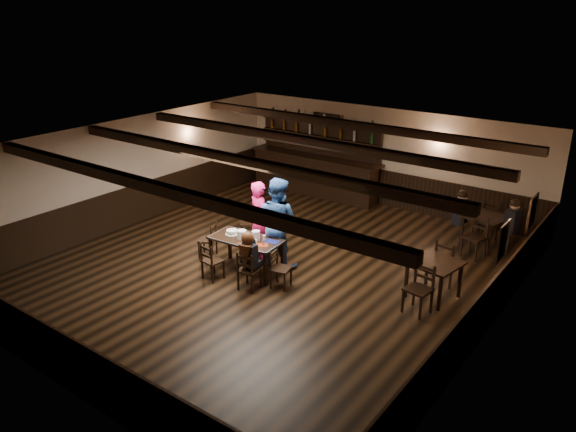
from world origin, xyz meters
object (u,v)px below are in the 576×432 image
Objects in this scene: chair_near_right at (247,268)px; cake at (232,232)px; woman_pink at (260,220)px; chair_near_left at (210,259)px; man_blue at (277,222)px; dining_table at (246,242)px; bar_counter at (316,169)px.

chair_near_right is 2.81× the size of cake.
woman_pink is (-0.78, 1.37, 0.40)m from chair_near_right.
chair_near_left is 1.61m from man_blue.
bar_counter reaches higher than dining_table.
woman_pink is at bearing 119.73° from chair_near_right.
man_blue is (0.67, 1.38, 0.51)m from chair_near_left.
dining_table is 0.37× the size of bar_counter.
bar_counter is (-2.03, 4.53, -0.26)m from man_blue.
woman_pink is 0.76m from cake.
bar_counter is at bearing 102.99° from chair_near_left.
bar_counter is at bearing -46.55° from woman_pink.
man_blue reaches higher than cake.
bar_counter is at bearing 111.30° from chair_near_right.
cake is at bearing 93.28° from chair_near_left.
dining_table is at bearing 59.84° from man_blue.
chair_near_right is at bearing 144.72° from woman_pink.
chair_near_right is at bearing -48.81° from dining_table.
cake is (-0.71, -0.64, -0.19)m from man_blue.
chair_near_left is at bearing 59.79° from man_blue.
cake reaches higher than chair_near_right.
chair_near_right is 0.42× the size of man_blue.
woman_pink reaches higher than cake.
man_blue is at bearing -65.86° from bar_counter.
woman_pink is at bearing 85.42° from chair_near_left.
woman_pink is 6.02× the size of cake.
woman_pink reaches higher than chair_near_right.
cake is at bearing 102.67° from woman_pink.
man_blue reaches higher than chair_near_right.
chair_near_left is at bearing -86.72° from cake.
cake is (-0.16, -0.73, -0.09)m from woman_pink.
man_blue is 4.97m from bar_counter.
man_blue reaches higher than dining_table.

